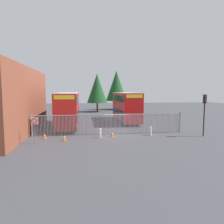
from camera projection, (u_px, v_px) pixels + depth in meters
name	position (u px, v px, depth m)	size (l,w,h in m)	color
ground_plane	(108.00, 123.00, 30.13)	(100.00, 100.00, 0.00)	#3D3D42
palisade_fence	(110.00, 123.00, 22.01)	(16.23, 0.14, 2.35)	gray
double_decker_bus_near_gate	(68.00, 108.00, 26.76)	(2.54, 10.81, 4.42)	red
double_decker_bus_behind_fence_left	(126.00, 106.00, 31.47)	(2.54, 10.81, 4.42)	red
bollard_near_left	(100.00, 133.00, 20.41)	(0.20, 0.20, 0.95)	silver
bollard_center_front	(151.00, 131.00, 21.42)	(0.20, 0.20, 0.95)	silver
traffic_cone_by_gate	(44.00, 136.00, 19.94)	(0.34, 0.34, 0.59)	orange
traffic_cone_mid_forecourt	(112.00, 134.00, 20.83)	(0.34, 0.34, 0.59)	orange
traffic_cone_near_kerb	(64.00, 138.00, 19.13)	(0.34, 0.34, 0.59)	orange
speed_limit_sign_post	(34.00, 124.00, 17.94)	(0.60, 0.14, 2.40)	slate
traffic_light_kerbside	(205.00, 107.00, 20.80)	(0.28, 0.33, 4.30)	black
tree_tall_back	(116.00, 86.00, 51.38)	(5.21, 5.21, 9.69)	#4C3823
tree_short_side	(97.00, 88.00, 45.77)	(4.51, 4.51, 8.50)	#4C3823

